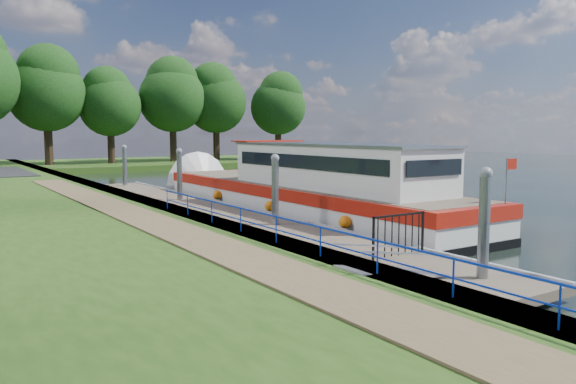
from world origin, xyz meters
TOP-DOWN VIEW (x-y plane):
  - ground at (0.00, 0.00)m, footprint 160.00×160.00m
  - bank_edge at (-2.55, 15.00)m, footprint 1.10×90.00m
  - far_bank at (12.00, 52.00)m, footprint 60.00×18.00m
  - footpath at (-4.40, 8.00)m, footprint 1.60×40.00m
  - blue_fence at (-2.75, 3.00)m, footprint 0.04×18.04m
  - pontoon at (0.00, 13.00)m, footprint 2.50×30.00m
  - mooring_piles at (0.00, 13.00)m, footprint 0.30×27.30m
  - gangway at (-1.85, 0.50)m, footprint 2.58×1.00m
  - gate_panel at (-0.00, 2.20)m, footprint 1.85×0.05m
  - barge at (3.60, 12.74)m, footprint 4.36×21.15m
  - horizon_trees at (-1.61, 48.68)m, footprint 54.38×10.03m

SIDE VIEW (x-z plane):
  - ground at x=0.00m, z-range 0.00..0.00m
  - pontoon at x=0.00m, z-range -0.10..0.46m
  - far_bank at x=12.00m, z-range 0.00..0.60m
  - bank_edge at x=-2.55m, z-range 0.00..0.78m
  - gangway at x=-1.85m, z-range 0.16..1.09m
  - footpath at x=-4.40m, z-range 0.78..0.83m
  - barge at x=3.60m, z-range -1.30..3.48m
  - gate_panel at x=0.00m, z-range 0.57..1.72m
  - mooring_piles at x=0.00m, z-range -0.50..3.05m
  - blue_fence at x=-2.75m, z-range 0.95..1.67m
  - horizon_trees at x=-1.61m, z-range 1.51..14.38m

